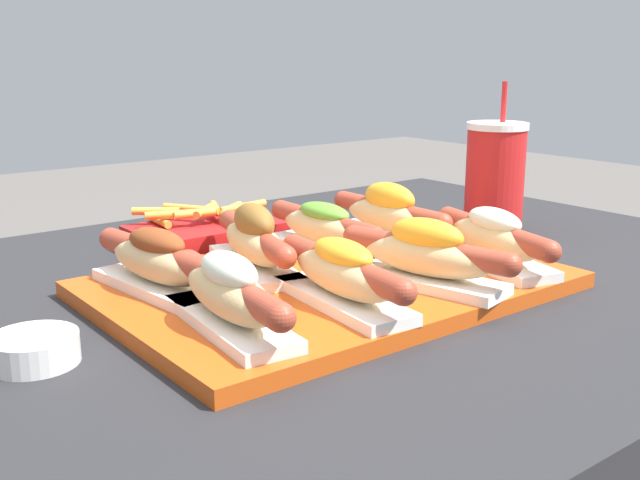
% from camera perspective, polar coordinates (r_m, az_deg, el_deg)
% --- Properties ---
extents(serving_tray, '(0.52, 0.36, 0.02)m').
position_cam_1_polar(serving_tray, '(0.87, 0.81, -3.39)').
color(serving_tray, '#CC4C14').
rests_on(serving_tray, patio_table).
extents(hot_dog_0, '(0.08, 0.22, 0.07)m').
position_cam_1_polar(hot_dog_0, '(0.70, -6.91, -4.08)').
color(hot_dog_0, white).
rests_on(hot_dog_0, serving_tray).
extents(hot_dog_1, '(0.08, 0.22, 0.07)m').
position_cam_1_polar(hot_dog_1, '(0.76, 1.73, -2.59)').
color(hot_dog_1, white).
rests_on(hot_dog_1, serving_tray).
extents(hot_dog_2, '(0.10, 0.22, 0.08)m').
position_cam_1_polar(hot_dog_2, '(0.83, 8.08, -1.14)').
color(hot_dog_2, white).
rests_on(hot_dog_2, serving_tray).
extents(hot_dog_3, '(0.10, 0.22, 0.07)m').
position_cam_1_polar(hot_dog_3, '(0.93, 13.08, 0.13)').
color(hot_dog_3, white).
rests_on(hot_dog_3, serving_tray).
extents(hot_dog_4, '(0.08, 0.22, 0.07)m').
position_cam_1_polar(hot_dog_4, '(0.82, -12.27, -1.61)').
color(hot_dog_4, white).
rests_on(hot_dog_4, serving_tray).
extents(hot_dog_5, '(0.10, 0.22, 0.08)m').
position_cam_1_polar(hot_dog_5, '(0.89, -5.01, -0.08)').
color(hot_dog_5, white).
rests_on(hot_dog_5, serving_tray).
extents(hot_dog_6, '(0.06, 0.22, 0.07)m').
position_cam_1_polar(hot_dog_6, '(0.96, 0.32, 0.89)').
color(hot_dog_6, white).
rests_on(hot_dog_6, serving_tray).
extents(hot_dog_7, '(0.06, 0.22, 0.08)m').
position_cam_1_polar(hot_dog_7, '(1.03, 5.29, 1.94)').
color(hot_dog_7, white).
rests_on(hot_dog_7, serving_tray).
extents(sauce_bowl, '(0.08, 0.08, 0.03)m').
position_cam_1_polar(sauce_bowl, '(0.72, -20.97, -7.66)').
color(sauce_bowl, silver).
rests_on(sauce_bowl, patio_table).
extents(drink_cup, '(0.09, 0.09, 0.23)m').
position_cam_1_polar(drink_cup, '(1.17, 13.17, 4.64)').
color(drink_cup, red).
rests_on(drink_cup, patio_table).
extents(fries_basket, '(0.20, 0.14, 0.06)m').
position_cam_1_polar(fries_basket, '(1.07, -8.72, 0.48)').
color(fries_basket, '#B21919').
rests_on(fries_basket, patio_table).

